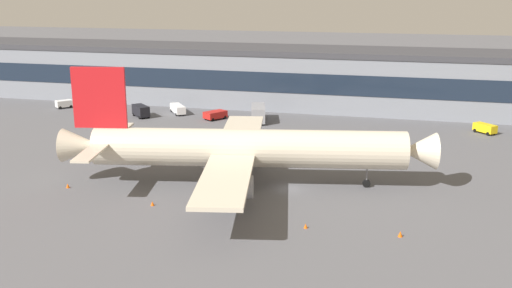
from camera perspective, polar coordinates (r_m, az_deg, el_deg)
ground_plane at (r=81.42m, az=3.33°, el=-4.40°), size 600.00×600.00×0.00m
terminal_building at (r=137.16m, az=8.34°, el=6.39°), size 203.02×19.85×13.60m
airliner at (r=81.27m, az=-1.34°, el=-0.41°), size 52.40×44.93×16.66m
pushback_tractor at (r=124.29m, az=-3.99°, el=2.92°), size 4.75×5.45×1.75m
baggage_tug at (r=142.93m, az=-18.31°, el=3.80°), size 3.85×4.04×1.85m
fuel_truck at (r=121.80m, az=0.21°, el=3.10°), size 4.87×8.84×3.35m
belt_loader at (r=130.96m, az=-7.70°, el=3.49°), size 5.44×6.32×1.95m
follow_me_car at (r=120.09m, az=21.60°, el=1.47°), size 4.41×4.50×1.85m
crew_van at (r=128.64m, az=-11.27°, el=3.26°), size 5.28×5.18×2.55m
traffic_cone_0 at (r=68.04m, az=13.99°, el=-8.57°), size 0.54×0.54×0.67m
traffic_cone_1 at (r=68.55m, az=4.90°, el=-8.02°), size 0.46×0.46×0.57m
traffic_cone_2 at (r=85.71m, az=-18.00°, el=-3.92°), size 0.50×0.50×0.63m
traffic_cone_3 at (r=76.24m, az=-10.14°, el=-5.76°), size 0.48×0.48×0.60m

